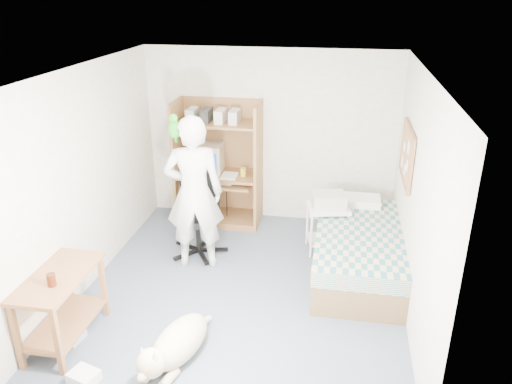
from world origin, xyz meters
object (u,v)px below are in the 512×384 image
(computer_hutch, at_px, (219,168))
(printer_cart, at_px, (327,221))
(side_desk, at_px, (61,298))
(bed, at_px, (358,250))
(dog, at_px, (176,344))
(person, at_px, (194,193))
(office_chair, at_px, (198,223))

(computer_hutch, xyz_separation_m, printer_cart, (1.60, -0.66, -0.40))
(side_desk, bearing_deg, bed, 32.50)
(bed, bearing_deg, side_desk, -147.50)
(dog, relative_size, printer_cart, 1.79)
(side_desk, bearing_deg, computer_hutch, 73.86)
(person, bearing_deg, dog, 87.17)
(computer_hutch, bearing_deg, office_chair, -93.24)
(office_chair, height_order, person, person)
(bed, xyz_separation_m, office_chair, (-2.05, 0.15, 0.13))
(computer_hutch, distance_m, person, 1.29)
(computer_hutch, xyz_separation_m, person, (0.01, -1.28, 0.14))
(side_desk, distance_m, printer_cart, 3.35)
(computer_hutch, bearing_deg, person, -89.60)
(bed, xyz_separation_m, dog, (-1.69, -1.92, -0.10))
(bed, height_order, side_desk, side_desk)
(office_chair, bearing_deg, computer_hutch, 74.12)
(person, distance_m, dog, 1.94)
(computer_hutch, distance_m, printer_cart, 1.78)
(side_desk, relative_size, printer_cart, 1.58)
(side_desk, xyz_separation_m, printer_cart, (2.45, 2.28, -0.07))
(side_desk, distance_m, person, 1.92)
(office_chair, xyz_separation_m, printer_cart, (1.66, 0.31, 0.01))
(computer_hutch, height_order, dog, computer_hutch)
(computer_hutch, bearing_deg, side_desk, -106.14)
(side_desk, xyz_separation_m, dog, (1.16, -0.10, -0.30))
(dog, xyz_separation_m, printer_cart, (1.29, 2.38, 0.23))
(dog, height_order, printer_cart, printer_cart)
(side_desk, distance_m, dog, 1.21)
(bed, distance_m, office_chair, 2.06)
(office_chair, distance_m, printer_cart, 1.69)
(side_desk, bearing_deg, dog, -4.98)
(side_desk, height_order, office_chair, office_chair)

